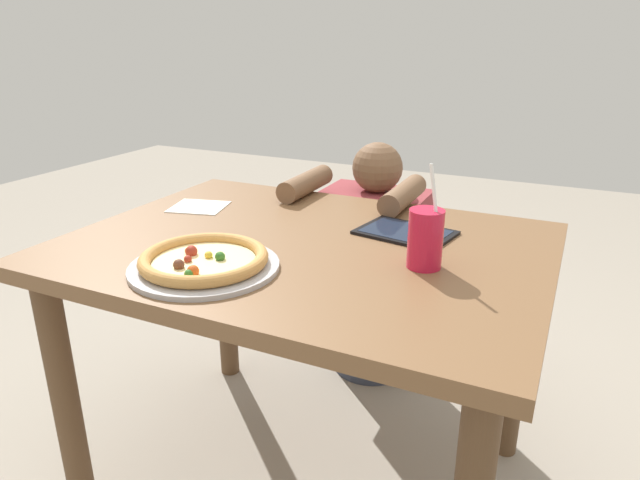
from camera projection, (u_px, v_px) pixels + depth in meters
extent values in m
plane|color=#9E9384|center=(307.00, 474.00, 1.69)|extent=(8.00, 8.00, 0.00)
cube|color=brown|center=(305.00, 249.00, 1.44)|extent=(1.20, 0.90, 0.04)
cylinder|color=brown|center=(65.00, 397.00, 1.47)|extent=(0.07, 0.07, 0.71)
cylinder|color=brown|center=(225.00, 289.00, 2.09)|extent=(0.07, 0.07, 0.71)
cylinder|color=brown|center=(518.00, 353.00, 1.67)|extent=(0.07, 0.07, 0.71)
cylinder|color=#B7B7BC|center=(205.00, 267.00, 1.27)|extent=(0.34, 0.34, 0.01)
cylinder|color=#EFD68C|center=(204.00, 262.00, 1.26)|extent=(0.23, 0.23, 0.01)
torus|color=#C68C47|center=(204.00, 258.00, 1.26)|extent=(0.29, 0.29, 0.03)
sphere|color=#2D6623|center=(189.00, 274.00, 1.17)|extent=(0.02, 0.02, 0.02)
sphere|color=#2D6623|center=(220.00, 257.00, 1.26)|extent=(0.02, 0.02, 0.02)
sphere|color=brown|center=(179.00, 265.00, 1.22)|extent=(0.02, 0.02, 0.02)
sphere|color=#BF4C19|center=(193.00, 271.00, 1.18)|extent=(0.03, 0.03, 0.03)
sphere|color=#BF4C19|center=(189.00, 251.00, 1.30)|extent=(0.02, 0.02, 0.02)
sphere|color=gold|center=(209.00, 255.00, 1.27)|extent=(0.02, 0.02, 0.02)
sphere|color=maroon|center=(188.00, 259.00, 1.25)|extent=(0.02, 0.02, 0.02)
sphere|color=maroon|center=(191.00, 251.00, 1.29)|extent=(0.03, 0.03, 0.03)
cylinder|color=red|center=(425.00, 239.00, 1.26)|extent=(0.08, 0.08, 0.14)
cylinder|color=white|center=(434.00, 192.00, 1.22)|extent=(0.03, 0.02, 0.12)
cube|color=white|center=(199.00, 207.00, 1.72)|extent=(0.19, 0.18, 0.00)
cube|color=black|center=(405.00, 233.00, 1.49)|extent=(0.27, 0.21, 0.01)
cube|color=#192338|center=(406.00, 231.00, 1.49)|extent=(0.23, 0.18, 0.00)
cylinder|color=#333847|center=(372.00, 315.00, 2.18)|extent=(0.30, 0.30, 0.45)
cube|color=maroon|center=(375.00, 227.00, 2.05)|extent=(0.37, 0.22, 0.27)
sphere|color=brown|center=(377.00, 168.00, 1.98)|extent=(0.18, 0.18, 0.18)
cylinder|color=brown|center=(306.00, 183.00, 1.86)|extent=(0.07, 0.28, 0.07)
cylinder|color=brown|center=(403.00, 195.00, 1.72)|extent=(0.07, 0.28, 0.07)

